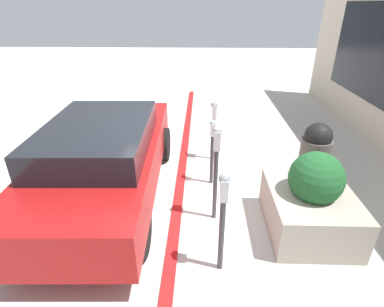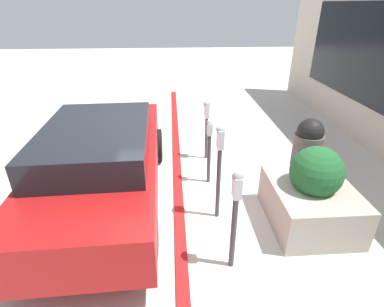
% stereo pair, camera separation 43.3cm
% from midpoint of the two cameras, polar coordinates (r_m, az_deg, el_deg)
% --- Properties ---
extents(ground_plane, '(40.00, 40.00, 0.00)m').
position_cam_midpoint_polar(ground_plane, '(5.35, -4.03, -8.62)').
color(ground_plane, beige).
extents(curb_strip, '(14.04, 0.16, 0.04)m').
position_cam_midpoint_polar(curb_strip, '(5.34, -4.91, -8.47)').
color(curb_strip, red).
rests_on(curb_strip, ground_plane).
extents(parking_meter_nearest, '(0.16, 0.13, 1.42)m').
position_cam_midpoint_polar(parking_meter_nearest, '(3.59, 4.82, -10.29)').
color(parking_meter_nearest, '#38383D').
rests_on(parking_meter_nearest, ground_plane).
extents(parking_meter_second, '(0.15, 0.13, 1.57)m').
position_cam_midpoint_polar(parking_meter_second, '(4.38, 2.45, -1.04)').
color(parking_meter_second, '#38383D').
rests_on(parking_meter_second, ground_plane).
extents(parking_meter_middle, '(0.15, 0.12, 1.27)m').
position_cam_midpoint_polar(parking_meter_middle, '(5.41, 1.04, 2.08)').
color(parking_meter_middle, '#38383D').
rests_on(parking_meter_middle, ground_plane).
extents(parking_meter_fourth, '(0.18, 0.15, 1.31)m').
position_cam_midpoint_polar(parking_meter_fourth, '(6.28, 0.84, 6.91)').
color(parking_meter_fourth, '#38383D').
rests_on(parking_meter_fourth, ground_plane).
extents(planter_box, '(1.42, 1.19, 1.28)m').
position_cam_midpoint_polar(planter_box, '(4.82, 19.43, -7.60)').
color(planter_box, '#A39989').
rests_on(planter_box, ground_plane).
extents(parked_car_front, '(4.57, 1.92, 1.43)m').
position_cam_midpoint_polar(parked_car_front, '(5.19, -19.02, -1.31)').
color(parked_car_front, maroon).
rests_on(parked_car_front, ground_plane).
extents(trash_bin, '(0.54, 0.54, 1.22)m').
position_cam_midpoint_polar(trash_bin, '(5.97, 19.16, 0.68)').
color(trash_bin, '#514C47').
rests_on(trash_bin, ground_plane).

